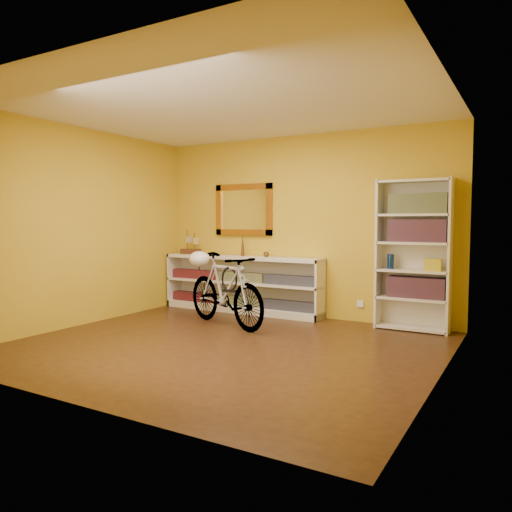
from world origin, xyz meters
The scene contains 24 objects.
floor centered at (0.00, 0.00, -0.01)m, with size 4.50×4.00×0.01m, color black.
ceiling centered at (0.00, 0.00, 2.60)m, with size 4.50×4.00×0.01m, color silver.
back_wall centered at (0.00, 2.00, 1.30)m, with size 4.50×0.01×2.60m, color gold.
left_wall centered at (-2.25, 0.00, 1.30)m, with size 0.01×4.00×2.60m, color gold.
right_wall centered at (2.25, 0.00, 1.30)m, with size 0.01×4.00×2.60m, color gold.
gilt_mirror centered at (-0.95, 1.97, 1.55)m, with size 0.98×0.06×0.78m, color #975E1B.
wall_socket centered at (0.90, 1.99, 0.25)m, with size 0.09×0.01×0.09m, color silver.
console_unit centered at (-0.90, 1.81, 0.42)m, with size 2.60×0.35×0.85m, color silver, non-canonical shape.
cd_row_lower centered at (-0.90, 1.79, 0.17)m, with size 2.50×0.13×0.14m, color black.
cd_row_upper centered at (-0.90, 1.79, 0.54)m, with size 2.50×0.13×0.14m, color navy.
model_ship centered at (-1.85, 1.81, 1.04)m, with size 0.32×0.12×0.38m, color #3D1F11, non-canonical shape.
toy_car centered at (-1.36, 1.81, 0.85)m, with size 0.00×0.00×0.00m, color black.
bronze_ornament centered at (-0.87, 1.81, 1.03)m, with size 0.06×0.06×0.36m, color brown.
decorative_orb centered at (-0.47, 1.81, 0.89)m, with size 0.08×0.08×0.08m, color brown.
bookcase centered at (1.62, 1.84, 0.95)m, with size 0.90×0.30×1.90m, color silver, non-canonical shape.
book_row_a centered at (1.67, 1.84, 0.55)m, with size 0.70×0.22×0.26m, color maroon.
book_row_b centered at (1.67, 1.84, 1.25)m, with size 0.70×0.22×0.28m, color maroon.
book_row_c centered at (1.67, 1.84, 1.59)m, with size 0.70×0.22×0.25m, color navy.
travel_mug centered at (1.34, 1.82, 0.86)m, with size 0.08×0.08×0.19m, color navy.
red_tin centered at (1.42, 1.87, 1.55)m, with size 0.14×0.14×0.18m, color maroon.
yellow_bag centered at (1.87, 1.80, 0.84)m, with size 0.19×0.13×0.15m, color gold.
bicycle centered at (-0.56, 0.86, 0.48)m, with size 1.63×0.42×0.96m, color silver.
helmet centered at (-1.14, 1.08, 0.85)m, with size 0.29×0.28×0.22m, color white.
u_lock centered at (-0.47, 0.82, 0.62)m, with size 0.24×0.24×0.03m, color black.
Camera 1 is at (2.93, -4.40, 1.36)m, focal length 34.10 mm.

